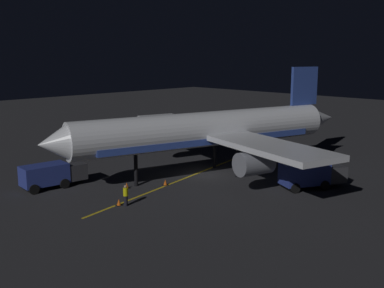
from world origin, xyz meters
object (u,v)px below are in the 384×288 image
Objects in this scene: airliner at (211,131)px; traffic_cone_near_right at (127,186)px; catering_truck at (310,175)px; ground_crew_worker at (126,195)px; baggage_truck at (51,175)px; traffic_cone_near_left at (119,202)px; traffic_cone_under_wing at (165,183)px.

airliner is 10.22m from traffic_cone_near_right.
catering_truck is 16.93m from ground_crew_worker.
baggage_truck is 23.70m from catering_truck.
baggage_truck is 7.00m from traffic_cone_near_right.
catering_truck is at bearing -118.00° from ground_crew_worker.
ground_crew_worker is 3.16× the size of traffic_cone_near_right.
airliner is 5.57× the size of baggage_truck.
traffic_cone_near_right is at bearing -38.20° from ground_crew_worker.
traffic_cone_near_right is (3.90, -3.07, -0.64)m from ground_crew_worker.
traffic_cone_near_left is at bearing 95.99° from airliner.
baggage_truck is 10.94× the size of traffic_cone_near_right.
traffic_cone_near_right and traffic_cone_under_wing have the same top height.
airliner is 7.27m from traffic_cone_under_wing.
traffic_cone_near_left is (8.43, 15.28, -0.97)m from catering_truck.
traffic_cone_near_right is (2.10, 9.05, -4.26)m from airliner.
catering_truck is at bearing -118.90° from traffic_cone_near_left.
airliner is 19.25× the size of ground_crew_worker.
catering_truck is (-9.74, -2.83, -3.29)m from airliner.
airliner is 15.86m from baggage_truck.
traffic_cone_under_wing is at bearing -70.93° from ground_crew_worker.
traffic_cone_near_right is 3.62m from traffic_cone_under_wing.
airliner reaches higher than traffic_cone_near_right.
ground_crew_worker is at bearing 141.80° from traffic_cone_near_right.
traffic_cone_near_left is 6.79m from traffic_cone_under_wing.
airliner is at bearing -81.57° from ground_crew_worker.
catering_truck is 16.80m from traffic_cone_near_right.
ground_crew_worker is (-9.03, -1.60, -0.29)m from baggage_truck.
ground_crew_worker reaches higher than traffic_cone_near_left.
traffic_cone_near_left and traffic_cone_near_right have the same top height.
traffic_cone_under_wing is at bearing 40.74° from catering_truck.
traffic_cone_near_right is at bearing 61.26° from traffic_cone_under_wing.
airliner is 60.91× the size of traffic_cone_near_right.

